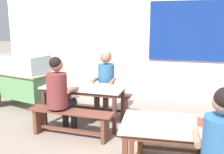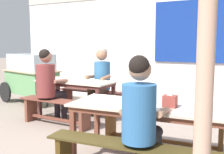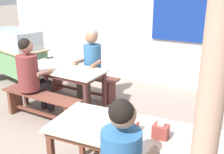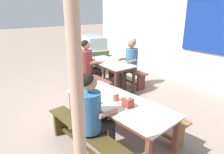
% 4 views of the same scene
% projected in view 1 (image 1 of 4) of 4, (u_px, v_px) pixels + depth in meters
% --- Properties ---
extents(backdrop_wall, '(7.39, 0.23, 2.74)m').
position_uv_depth(backdrop_wall, '(143.00, 41.00, 6.03)').
color(backdrop_wall, white).
rests_on(backdrop_wall, ground_plane).
extents(dining_table_far, '(1.52, 0.71, 0.73)m').
position_uv_depth(dining_table_far, '(84.00, 90.00, 4.58)').
color(dining_table_far, beige).
rests_on(dining_table_far, ground_plane).
extents(dining_table_near, '(1.93, 0.90, 0.73)m').
position_uv_depth(dining_table_near, '(205.00, 132.00, 2.80)').
color(dining_table_near, beige).
rests_on(dining_table_near, ground_plane).
extents(bench_far_back, '(1.53, 0.32, 0.45)m').
position_uv_depth(bench_far_back, '(95.00, 99.00, 5.19)').
color(bench_far_back, brown).
rests_on(bench_far_back, ground_plane).
extents(bench_far_front, '(1.46, 0.34, 0.45)m').
position_uv_depth(bench_far_front, '(70.00, 120.00, 4.12)').
color(bench_far_front, brown).
rests_on(bench_far_front, ground_plane).
extents(bench_near_back, '(1.77, 0.46, 0.45)m').
position_uv_depth(bench_near_back, '(196.00, 138.00, 3.43)').
color(bench_near_back, brown).
rests_on(bench_near_back, ground_plane).
extents(food_cart, '(1.85, 1.10, 1.18)m').
position_uv_depth(food_cart, '(22.00, 77.00, 5.56)').
color(food_cart, '#629860').
rests_on(food_cart, ground_plane).
extents(person_near_front, '(0.46, 0.55, 1.33)m').
position_uv_depth(person_near_front, '(219.00, 146.00, 2.28)').
color(person_near_front, '#24252A').
rests_on(person_near_front, ground_plane).
extents(person_center_facing, '(0.44, 0.54, 1.35)m').
position_uv_depth(person_center_facing, '(105.00, 79.00, 4.97)').
color(person_center_facing, '#45382B').
rests_on(person_center_facing, ground_plane).
extents(person_left_back_turned, '(0.48, 0.57, 1.34)m').
position_uv_depth(person_left_back_turned, '(59.00, 91.00, 4.14)').
color(person_left_back_turned, '#272025').
rests_on(person_left_back_turned, ground_plane).
extents(condiment_jar, '(0.09, 0.09, 0.13)m').
position_uv_depth(condiment_jar, '(201.00, 121.00, 2.78)').
color(condiment_jar, '#E14234').
rests_on(condiment_jar, dining_table_near).
extents(soup_bowl, '(0.12, 0.12, 0.04)m').
position_uv_depth(soup_bowl, '(79.00, 84.00, 4.67)').
color(soup_bowl, silver).
rests_on(soup_bowl, dining_table_far).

